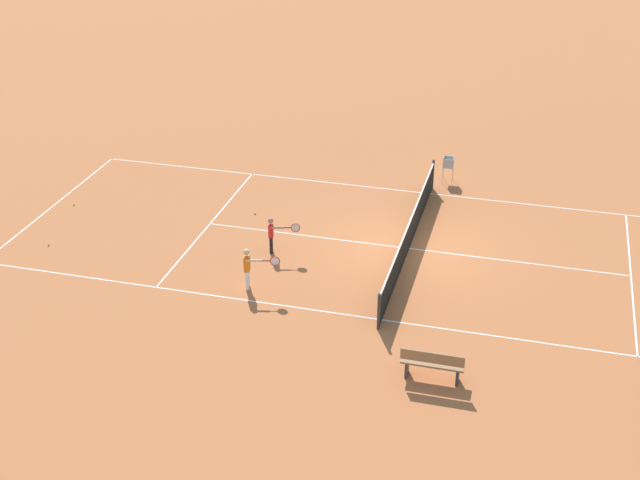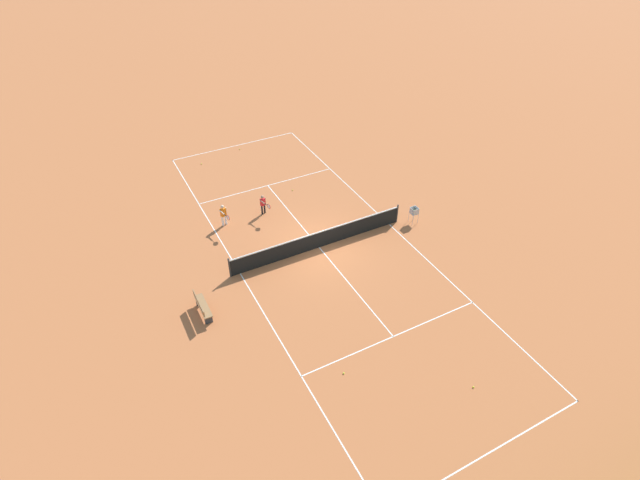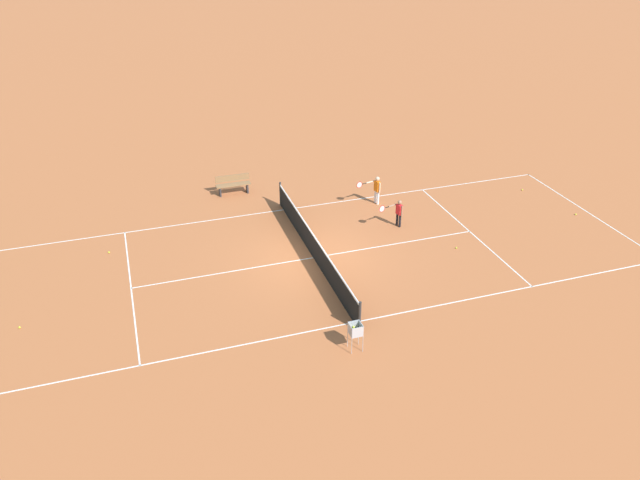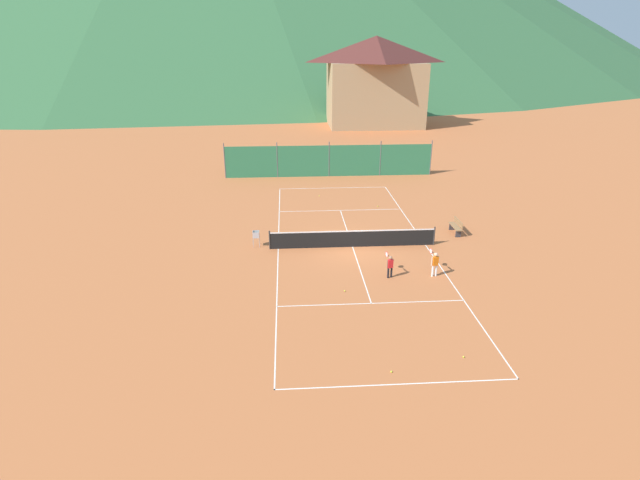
# 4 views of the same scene
# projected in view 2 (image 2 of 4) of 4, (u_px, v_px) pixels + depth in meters

# --- Properties ---
(ground_plane) EXTENTS (600.00, 600.00, 0.00)m
(ground_plane) POSITION_uv_depth(u_px,v_px,m) (319.00, 247.00, 24.39)
(ground_plane) COLOR #BC6638
(court_line_markings) EXTENTS (8.25, 23.85, 0.01)m
(court_line_markings) POSITION_uv_depth(u_px,v_px,m) (319.00, 247.00, 24.39)
(court_line_markings) COLOR white
(court_line_markings) RESTS_ON ground
(tennis_net) EXTENTS (9.18, 0.08, 1.06)m
(tennis_net) POSITION_uv_depth(u_px,v_px,m) (319.00, 239.00, 24.08)
(tennis_net) COLOR #2D2D2D
(tennis_net) RESTS_ON ground
(player_near_service) EXTENTS (0.37, 0.99, 1.12)m
(player_near_service) POSITION_uv_depth(u_px,v_px,m) (263.00, 204.00, 26.21)
(player_near_service) COLOR black
(player_near_service) RESTS_ON ground
(player_far_baseline) EXTENTS (0.41, 1.06, 1.22)m
(player_far_baseline) POSITION_uv_depth(u_px,v_px,m) (224.00, 214.00, 25.37)
(player_far_baseline) COLOR white
(player_far_baseline) RESTS_ON ground
(tennis_ball_by_net_right) EXTENTS (0.07, 0.07, 0.07)m
(tennis_ball_by_net_right) POSITION_uv_depth(u_px,v_px,m) (201.00, 164.00, 30.75)
(tennis_ball_by_net_right) COLOR #CCE033
(tennis_ball_by_net_right) RESTS_ON ground
(tennis_ball_mid_court) EXTENTS (0.07, 0.07, 0.07)m
(tennis_ball_mid_court) POSITION_uv_depth(u_px,v_px,m) (240.00, 149.00, 32.23)
(tennis_ball_mid_court) COLOR #CCE033
(tennis_ball_mid_court) RESTS_ON ground
(tennis_ball_near_corner) EXTENTS (0.07, 0.07, 0.07)m
(tennis_ball_near_corner) POSITION_uv_depth(u_px,v_px,m) (292.00, 190.00, 28.39)
(tennis_ball_near_corner) COLOR #CCE033
(tennis_ball_near_corner) RESTS_ON ground
(tennis_ball_service_box) EXTENTS (0.07, 0.07, 0.07)m
(tennis_ball_service_box) POSITION_uv_depth(u_px,v_px,m) (473.00, 387.00, 18.05)
(tennis_ball_service_box) COLOR #CCE033
(tennis_ball_service_box) RESTS_ON ground
(tennis_ball_alley_right) EXTENTS (0.07, 0.07, 0.07)m
(tennis_ball_alley_right) POSITION_uv_depth(u_px,v_px,m) (344.00, 373.00, 18.52)
(tennis_ball_alley_right) COLOR #CCE033
(tennis_ball_alley_right) RESTS_ON ground
(ball_hopper) EXTENTS (0.36, 0.36, 0.89)m
(ball_hopper) POSITION_uv_depth(u_px,v_px,m) (414.00, 212.00, 25.62)
(ball_hopper) COLOR #B7B7BC
(ball_hopper) RESTS_ON ground
(courtside_bench) EXTENTS (0.36, 1.50, 0.84)m
(courtside_bench) POSITION_uv_depth(u_px,v_px,m) (202.00, 306.00, 20.65)
(courtside_bench) COLOR olive
(courtside_bench) RESTS_ON ground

